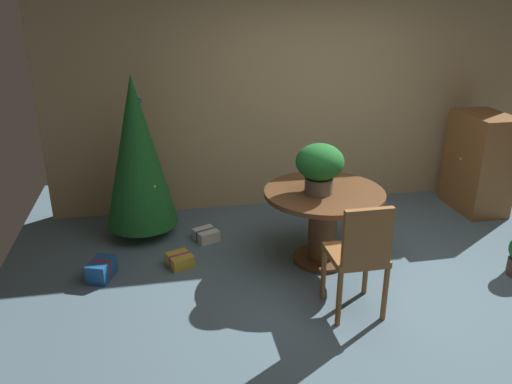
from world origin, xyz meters
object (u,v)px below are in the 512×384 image
object	(u,v)px
gift_box_gold	(180,260)
wooden_cabinet	(479,163)
round_dining_table	(323,214)
holiday_tree	(137,152)
gift_box_blue	(101,269)
wooden_chair_near	(360,253)
flower_vase	(320,165)
gift_box_cream	(206,235)

from	to	relation	value
gift_box_gold	wooden_cabinet	world-z (taller)	wooden_cabinet
round_dining_table	holiday_tree	xyz separation A→B (m)	(-1.68, 0.90, 0.42)
holiday_tree	gift_box_blue	bearing A→B (deg)	-113.30
gift_box_gold	wooden_cabinet	bearing A→B (deg)	11.60
wooden_chair_near	holiday_tree	bearing A→B (deg)	133.22
flower_vase	holiday_tree	bearing A→B (deg)	149.98
wooden_chair_near	gift_box_blue	size ratio (longest dim) A/B	3.02
gift_box_gold	gift_box_blue	world-z (taller)	gift_box_blue
gift_box_blue	wooden_cabinet	size ratio (longest dim) A/B	0.28
wooden_chair_near	wooden_cabinet	size ratio (longest dim) A/B	0.85
wooden_cabinet	flower_vase	bearing A→B (deg)	-158.02
round_dining_table	flower_vase	world-z (taller)	flower_vase
round_dining_table	gift_box_blue	world-z (taller)	round_dining_table
gift_box_blue	gift_box_gold	bearing A→B (deg)	7.76
round_dining_table	flower_vase	xyz separation A→B (m)	(-0.07, -0.03, 0.50)
gift_box_blue	flower_vase	bearing A→B (deg)	-2.50
holiday_tree	gift_box_gold	size ratio (longest dim) A/B	6.11
round_dining_table	wooden_cabinet	distance (m)	2.34
wooden_chair_near	holiday_tree	world-z (taller)	holiday_tree
holiday_tree	gift_box_cream	distance (m)	1.10
wooden_chair_near	gift_box_blue	bearing A→B (deg)	155.22
holiday_tree	gift_box_blue	size ratio (longest dim) A/B	5.28
wooden_chair_near	flower_vase	bearing A→B (deg)	94.64
round_dining_table	gift_box_blue	xyz separation A→B (m)	(-2.05, 0.05, -0.40)
gift_box_gold	wooden_cabinet	distance (m)	3.62
gift_box_gold	gift_box_blue	xyz separation A→B (m)	(-0.70, -0.10, 0.03)
flower_vase	gift_box_gold	bearing A→B (deg)	171.85
round_dining_table	gift_box_blue	size ratio (longest dim) A/B	3.46
holiday_tree	gift_box_cream	size ratio (longest dim) A/B	5.92
wooden_cabinet	round_dining_table	bearing A→B (deg)	-158.15
gift_box_blue	wooden_cabinet	xyz separation A→B (m)	(4.22, 0.82, 0.48)
round_dining_table	gift_box_blue	distance (m)	2.09
flower_vase	gift_box_blue	world-z (taller)	flower_vase
wooden_chair_near	gift_box_cream	xyz separation A→B (m)	(-1.05, 1.53, -0.49)
gift_box_blue	wooden_cabinet	bearing A→B (deg)	10.96
gift_box_gold	round_dining_table	bearing A→B (deg)	-6.32
wooden_chair_near	wooden_cabinet	world-z (taller)	wooden_cabinet
flower_vase	gift_box_cream	xyz separation A→B (m)	(-0.98, 0.67, -0.93)
flower_vase	wooden_chair_near	bearing A→B (deg)	-85.36
gift_box_cream	wooden_cabinet	distance (m)	3.27
gift_box_gold	gift_box_cream	world-z (taller)	gift_box_gold
gift_box_cream	flower_vase	bearing A→B (deg)	-34.24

